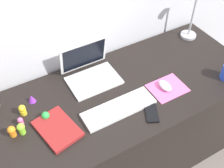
{
  "coord_description": "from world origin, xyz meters",
  "views": [
    {
      "loc": [
        -0.56,
        -0.94,
        1.92
      ],
      "look_at": [
        -0.03,
        0.0,
        0.83
      ],
      "focal_mm": 44.88,
      "sensor_mm": 36.0,
      "label": 1
    }
  ],
  "objects_px": {
    "toy_figurine_green": "(46,116)",
    "toy_figurine_yellow": "(22,110)",
    "toy_figurine_purple": "(32,99)",
    "laptop": "(89,69)",
    "notebook_pad": "(57,129)",
    "keyboard": "(119,108)",
    "mouse": "(165,86)",
    "toy_figurine_pink": "(21,121)",
    "toy_figurine_orange": "(12,131)",
    "cell_phone": "(152,113)",
    "desk_lamp": "(196,16)",
    "toy_figurine_lime": "(21,129)"
  },
  "relations": [
    {
      "from": "laptop",
      "to": "keyboard",
      "type": "relative_size",
      "value": 0.73
    },
    {
      "from": "laptop",
      "to": "toy_figurine_lime",
      "type": "relative_size",
      "value": 4.44
    },
    {
      "from": "cell_phone",
      "to": "toy_figurine_pink",
      "type": "xyz_separation_m",
      "value": [
        -0.63,
        0.27,
        0.02
      ]
    },
    {
      "from": "laptop",
      "to": "toy_figurine_pink",
      "type": "bearing_deg",
      "value": -162.19
    },
    {
      "from": "toy_figurine_pink",
      "to": "toy_figurine_lime",
      "type": "height_order",
      "value": "toy_figurine_lime"
    },
    {
      "from": "toy_figurine_purple",
      "to": "toy_figurine_orange",
      "type": "relative_size",
      "value": 0.71
    },
    {
      "from": "mouse",
      "to": "toy_figurine_lime",
      "type": "height_order",
      "value": "toy_figurine_lime"
    },
    {
      "from": "mouse",
      "to": "toy_figurine_pink",
      "type": "distance_m",
      "value": 0.82
    },
    {
      "from": "toy_figurine_green",
      "to": "toy_figurine_yellow",
      "type": "xyz_separation_m",
      "value": [
        -0.09,
        0.09,
        0.01
      ]
    },
    {
      "from": "laptop",
      "to": "desk_lamp",
      "type": "distance_m",
      "value": 0.8
    },
    {
      "from": "notebook_pad",
      "to": "toy_figurine_yellow",
      "type": "relative_size",
      "value": 3.7
    },
    {
      "from": "desk_lamp",
      "to": "toy_figurine_yellow",
      "type": "relative_size",
      "value": 5.72
    },
    {
      "from": "laptop",
      "to": "mouse",
      "type": "distance_m",
      "value": 0.46
    },
    {
      "from": "keyboard",
      "to": "notebook_pad",
      "type": "height_order",
      "value": "same"
    },
    {
      "from": "laptop",
      "to": "notebook_pad",
      "type": "height_order",
      "value": "laptop"
    },
    {
      "from": "keyboard",
      "to": "toy_figurine_green",
      "type": "bearing_deg",
      "value": 159.11
    },
    {
      "from": "keyboard",
      "to": "desk_lamp",
      "type": "relative_size",
      "value": 1.1
    },
    {
      "from": "desk_lamp",
      "to": "toy_figurine_pink",
      "type": "distance_m",
      "value": 1.28
    },
    {
      "from": "toy_figurine_orange",
      "to": "toy_figurine_lime",
      "type": "relative_size",
      "value": 0.97
    },
    {
      "from": "keyboard",
      "to": "toy_figurine_yellow",
      "type": "distance_m",
      "value": 0.51
    },
    {
      "from": "toy_figurine_green",
      "to": "toy_figurine_yellow",
      "type": "bearing_deg",
      "value": 136.33
    },
    {
      "from": "keyboard",
      "to": "toy_figurine_pink",
      "type": "xyz_separation_m",
      "value": [
        -0.49,
        0.17,
        0.02
      ]
    },
    {
      "from": "toy_figurine_green",
      "to": "toy_figurine_orange",
      "type": "relative_size",
      "value": 0.71
    },
    {
      "from": "laptop",
      "to": "toy_figurine_yellow",
      "type": "bearing_deg",
      "value": -168.69
    },
    {
      "from": "laptop",
      "to": "toy_figurine_orange",
      "type": "relative_size",
      "value": 4.56
    },
    {
      "from": "keyboard",
      "to": "toy_figurine_pink",
      "type": "distance_m",
      "value": 0.52
    },
    {
      "from": "cell_phone",
      "to": "toy_figurine_yellow",
      "type": "xyz_separation_m",
      "value": [
        -0.6,
        0.34,
        0.03
      ]
    },
    {
      "from": "toy_figurine_green",
      "to": "cell_phone",
      "type": "bearing_deg",
      "value": -26.28
    },
    {
      "from": "desk_lamp",
      "to": "toy_figurine_pink",
      "type": "bearing_deg",
      "value": -173.48
    },
    {
      "from": "toy_figurine_purple",
      "to": "toy_figurine_green",
      "type": "xyz_separation_m",
      "value": [
        0.02,
        -0.15,
        0.0
      ]
    },
    {
      "from": "toy_figurine_purple",
      "to": "toy_figurine_lime",
      "type": "distance_m",
      "value": 0.21
    },
    {
      "from": "toy_figurine_pink",
      "to": "toy_figurine_orange",
      "type": "height_order",
      "value": "toy_figurine_orange"
    },
    {
      "from": "keyboard",
      "to": "mouse",
      "type": "bearing_deg",
      "value": 0.97
    },
    {
      "from": "notebook_pad",
      "to": "toy_figurine_orange",
      "type": "xyz_separation_m",
      "value": [
        -0.2,
        0.08,
        0.03
      ]
    },
    {
      "from": "cell_phone",
      "to": "toy_figurine_lime",
      "type": "bearing_deg",
      "value": -172.42
    },
    {
      "from": "toy_figurine_purple",
      "to": "toy_figurine_yellow",
      "type": "bearing_deg",
      "value": -137.6
    },
    {
      "from": "keyboard",
      "to": "toy_figurine_green",
      "type": "height_order",
      "value": "toy_figurine_green"
    },
    {
      "from": "toy_figurine_purple",
      "to": "toy_figurine_yellow",
      "type": "xyz_separation_m",
      "value": [
        -0.07,
        -0.06,
        0.01
      ]
    },
    {
      "from": "desk_lamp",
      "to": "toy_figurine_yellow",
      "type": "distance_m",
      "value": 1.24
    },
    {
      "from": "keyboard",
      "to": "toy_figurine_orange",
      "type": "bearing_deg",
      "value": 167.55
    },
    {
      "from": "cell_phone",
      "to": "toy_figurine_pink",
      "type": "height_order",
      "value": "toy_figurine_pink"
    },
    {
      "from": "cell_phone",
      "to": "toy_figurine_orange",
      "type": "relative_size",
      "value": 1.95
    },
    {
      "from": "toy_figurine_purple",
      "to": "keyboard",
      "type": "bearing_deg",
      "value": -36.81
    },
    {
      "from": "mouse",
      "to": "notebook_pad",
      "type": "bearing_deg",
      "value": 176.86
    },
    {
      "from": "cell_phone",
      "to": "toy_figurine_purple",
      "type": "relative_size",
      "value": 2.74
    },
    {
      "from": "keyboard",
      "to": "notebook_pad",
      "type": "relative_size",
      "value": 1.71
    },
    {
      "from": "cell_phone",
      "to": "desk_lamp",
      "type": "xyz_separation_m",
      "value": [
        0.64,
        0.42,
        0.17
      ]
    },
    {
      "from": "mouse",
      "to": "toy_figurine_purple",
      "type": "bearing_deg",
      "value": 157.91
    },
    {
      "from": "toy_figurine_lime",
      "to": "notebook_pad",
      "type": "bearing_deg",
      "value": -22.59
    },
    {
      "from": "mouse",
      "to": "desk_lamp",
      "type": "distance_m",
      "value": 0.57
    }
  ]
}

